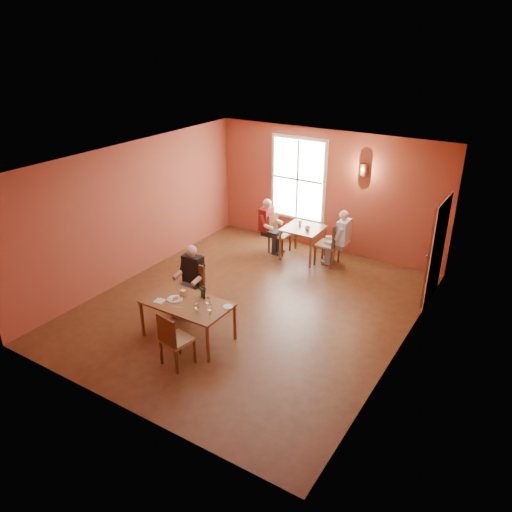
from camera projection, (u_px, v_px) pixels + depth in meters
The scene contains 29 objects.
ground at pixel (251, 306), 10.12m from camera, with size 6.00×7.00×0.01m, color brown.
wall_back at pixel (328, 192), 12.19m from camera, with size 6.00×0.04×3.00m, color brown.
wall_front at pixel (112, 322), 6.80m from camera, with size 6.00×0.04×3.00m, color brown.
wall_left at pixel (135, 210), 10.94m from camera, with size 0.04×7.00×3.00m, color brown.
wall_right at pixel (407, 276), 8.05m from camera, with size 0.04×7.00×3.00m, color brown.
ceiling at pixel (250, 161), 8.87m from camera, with size 6.00×7.00×0.04m, color white.
window at pixel (298, 179), 12.45m from camera, with size 1.36×0.10×1.96m, color white.
door at pixel (435, 251), 10.03m from camera, with size 0.12×1.04×2.10m, color maroon.
wall_sconce at pixel (364, 170), 11.38m from camera, with size 0.16×0.16×0.28m, color brown.
main_table at pixel (188, 320), 8.96m from camera, with size 1.56×0.88×0.73m, color brown, non-canonical shape.
chair_diner_main at pixel (189, 291), 9.64m from camera, with size 0.45×0.45×1.02m, color #4A2811, non-canonical shape.
diner_main at pixel (187, 285), 9.56m from camera, with size 0.53×0.53×1.32m, color black, non-canonical shape.
chair_empty at pixel (177, 339), 8.21m from camera, with size 0.43×0.43×0.98m, color #46250F, non-canonical shape.
plate_food at pixel (175, 299), 8.89m from camera, with size 0.28×0.28×0.04m, color white.
sandwich at pixel (183, 294), 8.95m from camera, with size 0.10×0.10×0.12m, color #DEB97D.
goblet_a at pixel (208, 302), 8.62m from camera, with size 0.08×0.08×0.20m, color white, non-canonical shape.
goblet_b at pixel (210, 309), 8.41m from camera, with size 0.08×0.08×0.19m, color white, non-canonical shape.
goblet_c at pixel (197, 307), 8.47m from camera, with size 0.08×0.08×0.20m, color white, non-canonical shape.
menu_stand at pixel (203, 293), 8.92m from camera, with size 0.13×0.06×0.21m, color black.
knife at pixel (177, 307), 8.65m from camera, with size 0.20×0.02×0.00m, color white.
napkin at pixel (160, 301), 8.85m from camera, with size 0.18×0.18×0.01m, color white.
side_plate at pixel (228, 307), 8.66m from camera, with size 0.18×0.18×0.01m, color white.
second_table at pixel (303, 243), 12.10m from camera, with size 0.90×0.90×0.79m, color brown, non-canonical shape.
chair_diner_white at pixel (328, 243), 11.73m from camera, with size 0.47×0.47×1.06m, color #3D1E0E, non-canonical shape.
diner_white at pixel (329, 238), 11.66m from camera, with size 0.53×0.53×1.33m, color white, non-canonical shape.
chair_diner_maroon at pixel (280, 234), 12.38m from camera, with size 0.43×0.43×0.98m, color brown, non-canonical shape.
diner_maroon at pixel (279, 227), 12.32m from camera, with size 0.53×0.53×1.32m, color maroon, non-canonical shape.
cup_a at pixel (307, 228), 11.76m from camera, with size 0.12×0.12×0.10m, color silver.
cup_b at pixel (300, 223), 12.09m from camera, with size 0.10×0.10×0.09m, color white.
Camera 1 is at (4.74, -7.37, 5.16)m, focal length 35.00 mm.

